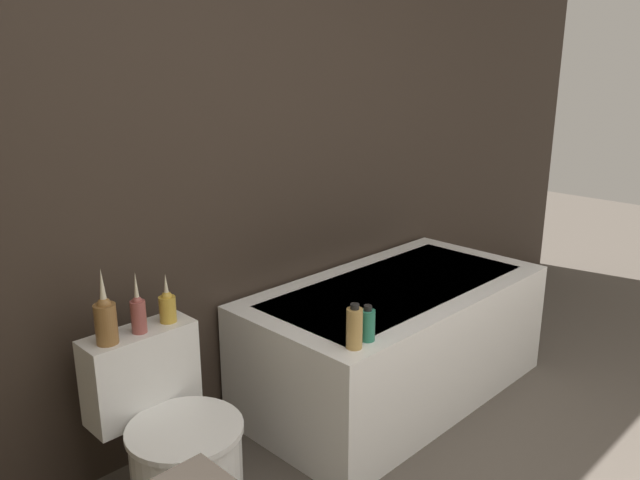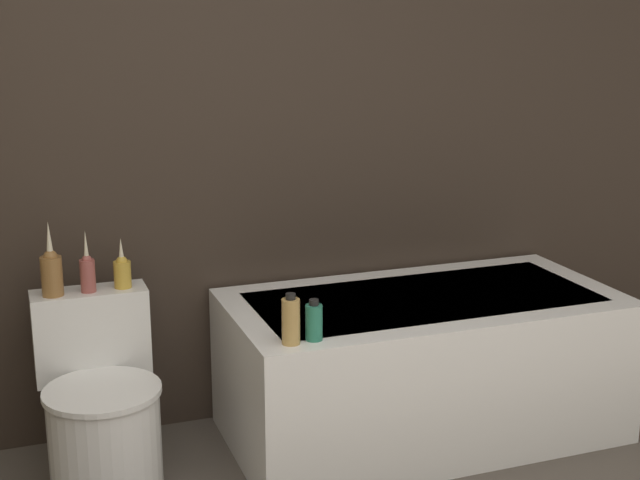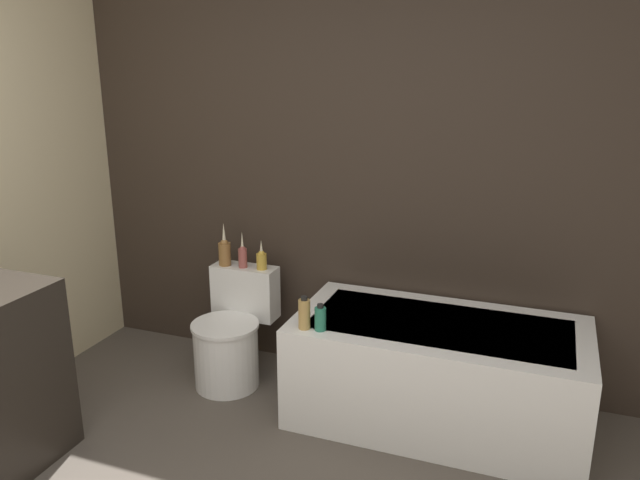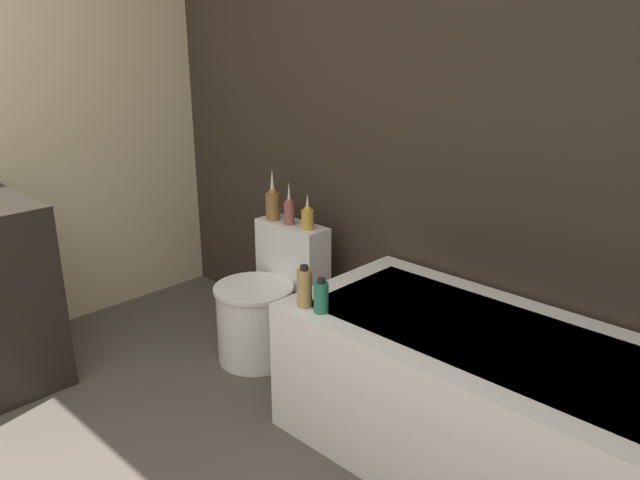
# 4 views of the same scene
# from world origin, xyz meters

# --- Properties ---
(wall_back_tiled) EXTENTS (6.40, 0.06, 2.60)m
(wall_back_tiled) POSITION_xyz_m (0.00, 2.28, 1.30)
(wall_back_tiled) COLOR #332821
(wall_back_tiled) RESTS_ON ground_plane
(bathtub) EXTENTS (1.54, 0.78, 0.57)m
(bathtub) POSITION_xyz_m (0.75, 1.84, 0.29)
(bathtub) COLOR white
(bathtub) RESTS_ON ground
(toilet) EXTENTS (0.41, 0.55, 0.68)m
(toilet) POSITION_xyz_m (-0.50, 1.84, 0.28)
(toilet) COLOR white
(toilet) RESTS_ON ground
(vase_gold) EXTENTS (0.08, 0.08, 0.27)m
(vase_gold) POSITION_xyz_m (-0.62, 2.02, 0.77)
(vase_gold) COLOR olive
(vase_gold) RESTS_ON toilet
(vase_silver) EXTENTS (0.05, 0.05, 0.23)m
(vase_silver) POSITION_xyz_m (-0.50, 2.03, 0.75)
(vase_silver) COLOR #994C47
(vase_silver) RESTS_ON toilet
(vase_bronze) EXTENTS (0.06, 0.06, 0.19)m
(vase_bronze) POSITION_xyz_m (-0.38, 2.04, 0.74)
(vase_bronze) COLOR gold
(vase_bronze) RESTS_ON toilet
(shampoo_bottle_tall) EXTENTS (0.06, 0.06, 0.18)m
(shampoo_bottle_tall) POSITION_xyz_m (0.11, 1.54, 0.66)
(shampoo_bottle_tall) COLOR tan
(shampoo_bottle_tall) RESTS_ON bathtub
(shampoo_bottle_short) EXTENTS (0.06, 0.06, 0.14)m
(shampoo_bottle_short) POSITION_xyz_m (0.19, 1.54, 0.64)
(shampoo_bottle_short) COLOR #267259
(shampoo_bottle_short) RESTS_ON bathtub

